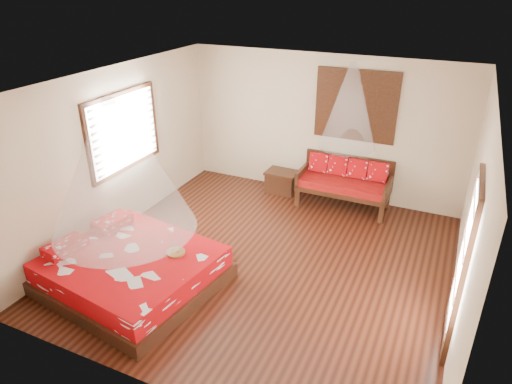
{
  "coord_description": "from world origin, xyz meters",
  "views": [
    {
      "loc": [
        2.38,
        -5.55,
        4.12
      ],
      "look_at": [
        -0.19,
        0.03,
        1.15
      ],
      "focal_mm": 32.0,
      "sensor_mm": 36.0,
      "label": 1
    }
  ],
  "objects": [
    {
      "name": "daybed",
      "position": [
        0.61,
        2.38,
        0.52
      ],
      "size": [
        1.73,
        0.77,
        0.94
      ],
      "color": "black",
      "rests_on": "floor"
    },
    {
      "name": "mosquito_net_daybed",
      "position": [
        0.61,
        2.25,
        2.0
      ],
      "size": [
        1.01,
        1.01,
        1.5
      ],
      "primitive_type": "cone",
      "color": "white",
      "rests_on": "ceiling"
    },
    {
      "name": "storage_chest",
      "position": [
        -0.71,
        2.45,
        0.23
      ],
      "size": [
        0.66,
        0.49,
        0.45
      ],
      "rotation": [
        0.0,
        0.0,
        -0.03
      ],
      "color": "black",
      "rests_on": "floor"
    },
    {
      "name": "wine_tray",
      "position": [
        -0.95,
        -1.05,
        0.56
      ],
      "size": [
        0.27,
        0.27,
        0.22
      ],
      "rotation": [
        0.0,
        0.0,
        -0.09
      ],
      "color": "brown",
      "rests_on": "bed"
    },
    {
      "name": "mosquito_net_main",
      "position": [
        -1.5,
        -1.37,
        1.85
      ],
      "size": [
        1.92,
        1.92,
        1.8
      ],
      "primitive_type": "cone",
      "color": "white",
      "rests_on": "ceiling"
    },
    {
      "name": "window_left",
      "position": [
        -2.71,
        0.2,
        1.7
      ],
      "size": [
        0.1,
        1.74,
        1.34
      ],
      "color": "black",
      "rests_on": "wall_left"
    },
    {
      "name": "room",
      "position": [
        0.0,
        0.0,
        1.4
      ],
      "size": [
        5.54,
        5.54,
        2.84
      ],
      "color": "black",
      "rests_on": "ground"
    },
    {
      "name": "shutter_panel",
      "position": [
        0.61,
        2.72,
        1.9
      ],
      "size": [
        1.52,
        0.06,
        1.32
      ],
      "color": "black",
      "rests_on": "wall_back"
    },
    {
      "name": "bed",
      "position": [
        -1.52,
        -1.36,
        0.25
      ],
      "size": [
        2.52,
        2.34,
        0.65
      ],
      "rotation": [
        0.0,
        0.0,
        -0.14
      ],
      "color": "black",
      "rests_on": "floor"
    },
    {
      "name": "glazed_door",
      "position": [
        2.72,
        -0.6,
        1.07
      ],
      "size": [
        0.08,
        1.02,
        2.16
      ],
      "color": "black",
      "rests_on": "floor"
    }
  ]
}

